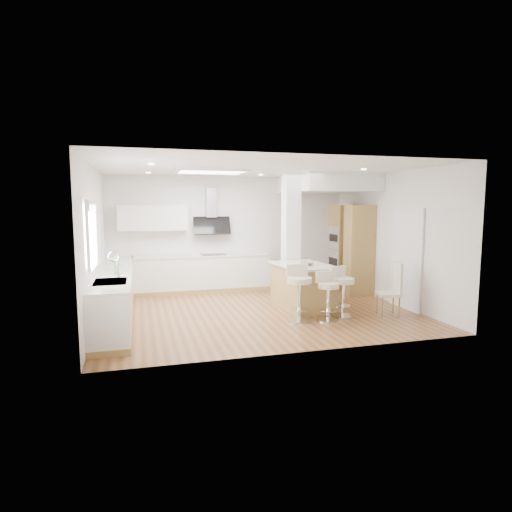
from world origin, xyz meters
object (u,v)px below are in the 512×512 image
object	(u,v)px
peninsula	(303,286)
bar_stool_c	(342,289)
bar_stool_a	(299,290)
dining_chair	(393,287)
bar_stool_b	(328,294)

from	to	relation	value
peninsula	bar_stool_c	distance (m)	0.99
bar_stool_a	bar_stool_c	size ratio (longest dim) A/B	1.09
bar_stool_a	dining_chair	size ratio (longest dim) A/B	1.00
bar_stool_b	dining_chair	distance (m)	1.35
bar_stool_c	bar_stool_a	bearing A→B (deg)	166.45
bar_stool_b	bar_stool_c	size ratio (longest dim) A/B	0.94
peninsula	bar_stool_c	bearing A→B (deg)	-67.11
bar_stool_a	dining_chair	world-z (taller)	bar_stool_a
bar_stool_a	bar_stool_c	world-z (taller)	bar_stool_a
bar_stool_b	dining_chair	world-z (taller)	dining_chair
bar_stool_a	dining_chair	xyz separation A→B (m)	(1.86, -0.13, -0.03)
bar_stool_c	dining_chair	distance (m)	0.98
bar_stool_c	bar_stool_b	bearing A→B (deg)	-171.31
dining_chair	peninsula	bearing A→B (deg)	156.17
dining_chair	bar_stool_c	bearing A→B (deg)	-177.69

